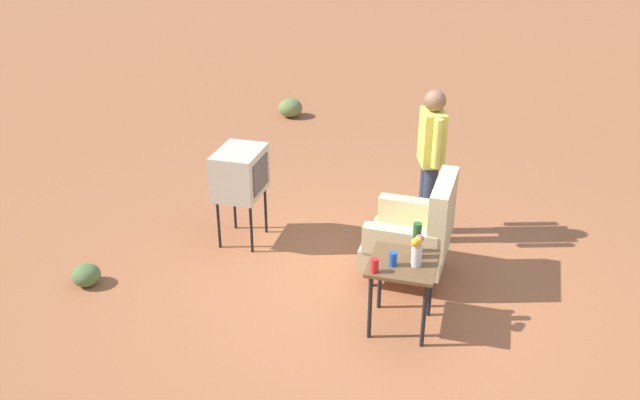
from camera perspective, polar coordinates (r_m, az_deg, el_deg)
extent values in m
plane|color=#A05B38|center=(6.46, 5.13, -7.21)|extent=(60.00, 60.00, 0.00)
cylinder|color=brown|center=(6.83, 5.46, -4.17)|extent=(0.05, 0.05, 0.22)
cylinder|color=brown|center=(6.38, 4.40, -6.47)|extent=(0.05, 0.05, 0.22)
cylinder|color=brown|center=(6.76, 9.88, -4.82)|extent=(0.05, 0.05, 0.22)
cylinder|color=brown|center=(6.31, 9.13, -7.20)|extent=(0.05, 0.05, 0.22)
cube|color=#CCB784|center=(6.45, 7.32, -4.04)|extent=(0.79, 0.79, 0.20)
cube|color=#CCB784|center=(6.22, 10.43, -1.11)|extent=(0.77, 0.19, 0.64)
cube|color=#CCB784|center=(6.62, 7.97, -0.99)|extent=(0.17, 0.69, 0.26)
cube|color=#CCB784|center=(6.07, 6.86, -3.61)|extent=(0.17, 0.69, 0.26)
cylinder|color=black|center=(5.98, 5.15, -6.70)|extent=(0.04, 0.04, 0.62)
cylinder|color=black|center=(5.61, 4.29, -9.10)|extent=(0.04, 0.04, 0.62)
cylinder|color=black|center=(5.94, 9.44, -7.25)|extent=(0.04, 0.04, 0.62)
cylinder|color=black|center=(5.57, 8.88, -9.72)|extent=(0.04, 0.04, 0.62)
cube|color=brown|center=(5.59, 7.12, -5.41)|extent=(0.56, 0.56, 0.03)
cylinder|color=black|center=(6.86, -5.90, -2.44)|extent=(0.03, 0.03, 0.55)
cylinder|color=black|center=(7.23, -4.68, -0.84)|extent=(0.03, 0.03, 0.55)
cylinder|color=black|center=(6.99, -8.67, -2.06)|extent=(0.03, 0.03, 0.55)
cylinder|color=black|center=(7.35, -7.33, -0.50)|extent=(0.03, 0.03, 0.55)
cube|color=#BCB299|center=(6.88, -6.86, 2.37)|extent=(0.60, 0.44, 0.48)
cube|color=#383D3F|center=(6.80, -5.09, 2.17)|extent=(0.42, 0.01, 0.34)
cylinder|color=#2D3347|center=(7.23, 9.01, 0.31)|extent=(0.14, 0.14, 0.86)
cylinder|color=#2D3347|center=(7.06, 9.30, -0.39)|extent=(0.14, 0.14, 0.86)
cube|color=#D6C64C|center=(6.87, 9.57, 5.29)|extent=(0.41, 0.32, 0.56)
cylinder|color=#D6C64C|center=(7.08, 9.22, 6.19)|extent=(0.09, 0.09, 0.50)
cylinder|color=#D6C64C|center=(6.64, 9.98, 4.77)|extent=(0.09, 0.09, 0.50)
sphere|color=brown|center=(6.74, 9.82, 8.39)|extent=(0.22, 0.22, 0.22)
cylinder|color=silver|center=(5.71, 8.20, -3.47)|extent=(0.06, 0.06, 0.20)
cylinder|color=#1E5623|center=(5.59, 8.27, -3.44)|extent=(0.07, 0.07, 0.32)
cylinder|color=red|center=(5.40, 4.70, -5.60)|extent=(0.07, 0.07, 0.12)
cylinder|color=blue|center=(5.50, 6.27, -5.03)|extent=(0.07, 0.07, 0.12)
cylinder|color=silver|center=(5.51, 8.26, -4.74)|extent=(0.09, 0.09, 0.18)
sphere|color=yellow|center=(5.44, 8.36, -3.48)|extent=(0.07, 0.07, 0.07)
sphere|color=#E04C66|center=(5.47, 8.52, -3.29)|extent=(0.07, 0.07, 0.07)
sphere|color=orange|center=(5.41, 8.15, -3.64)|extent=(0.07, 0.07, 0.07)
ellipsoid|color=#516B38|center=(6.76, -19.37, -6.08)|extent=(0.27, 0.27, 0.21)
ellipsoid|color=olive|center=(10.85, -2.55, 7.89)|extent=(0.38, 0.38, 0.30)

